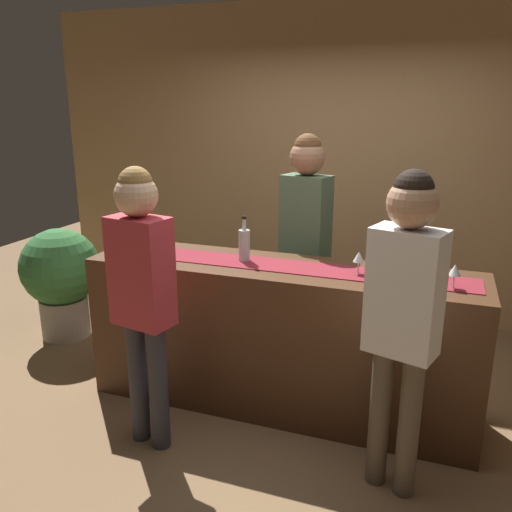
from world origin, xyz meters
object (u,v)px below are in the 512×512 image
object	(u,v)px
customer_sipping	(404,303)
customer_browsing	(142,282)
wine_glass_near_customer	(455,271)
wine_glass_mid_counter	(359,257)
wine_bottle_clear	(244,244)
potted_plant_tall	(61,276)
wine_bottle_amber	(409,260)
bartender	(305,227)

from	to	relation	value
customer_sipping	customer_browsing	size ratio (longest dim) A/B	1.02
wine_glass_near_customer	customer_browsing	world-z (taller)	customer_browsing
wine_glass_near_customer	customer_sipping	distance (m)	0.55
customer_sipping	wine_glass_near_customer	bearing A→B (deg)	81.86
wine_glass_mid_counter	customer_sipping	size ratio (longest dim) A/B	0.08
customer_browsing	wine_bottle_clear	bearing A→B (deg)	74.53
wine_bottle_clear	wine_glass_near_customer	distance (m)	1.30
wine_glass_near_customer	potted_plant_tall	xyz separation A→B (m)	(-3.14, 0.48, -0.54)
wine_bottle_clear	wine_glass_mid_counter	size ratio (longest dim) A/B	2.10
wine_bottle_amber	customer_browsing	world-z (taller)	customer_browsing
wine_bottle_amber	customer_sipping	world-z (taller)	customer_sipping
potted_plant_tall	wine_bottle_clear	bearing A→B (deg)	-11.60
customer_sipping	potted_plant_tall	distance (m)	3.11
potted_plant_tall	wine_glass_mid_counter	bearing A→B (deg)	-8.77
bartender	customer_browsing	xyz separation A→B (m)	(-0.62, -1.25, -0.09)
wine_bottle_clear	potted_plant_tall	xyz separation A→B (m)	(-1.85, 0.38, -0.54)
customer_browsing	potted_plant_tall	xyz separation A→B (m)	(-1.50, 1.07, -0.47)
bartender	wine_glass_mid_counter	bearing A→B (deg)	144.12
wine_bottle_clear	potted_plant_tall	distance (m)	1.96
wine_bottle_amber	bartender	xyz separation A→B (m)	(-0.77, 0.56, 0.02)
wine_bottle_amber	wine_bottle_clear	bearing A→B (deg)	179.99
wine_bottle_clear	bartender	xyz separation A→B (m)	(0.27, 0.56, 0.02)
wine_bottle_clear	customer_browsing	bearing A→B (deg)	-116.66
wine_bottle_amber	wine_bottle_clear	xyz separation A→B (m)	(-1.04, 0.00, 0.00)
wine_glass_near_customer	wine_glass_mid_counter	xyz separation A→B (m)	(-0.54, 0.08, 0.00)
customer_sipping	potted_plant_tall	bearing A→B (deg)	178.08
wine_glass_near_customer	potted_plant_tall	bearing A→B (deg)	171.28
wine_bottle_amber	wine_bottle_clear	distance (m)	1.04
wine_bottle_amber	wine_glass_near_customer	bearing A→B (deg)	-21.91
wine_bottle_clear	customer_browsing	world-z (taller)	customer_browsing
bartender	wine_glass_near_customer	bearing A→B (deg)	161.56
wine_glass_near_customer	customer_browsing	bearing A→B (deg)	-160.20
wine_bottle_amber	potted_plant_tall	world-z (taller)	wine_bottle_amber
wine_bottle_amber	wine_glass_mid_counter	size ratio (longest dim) A/B	2.10
customer_sipping	customer_browsing	bearing A→B (deg)	-159.53
wine_bottle_amber	wine_glass_mid_counter	distance (m)	0.29
customer_browsing	wine_glass_mid_counter	bearing A→B (deg)	42.69
wine_bottle_amber	bartender	world-z (taller)	bartender
wine_bottle_clear	customer_browsing	size ratio (longest dim) A/B	0.18
bartender	customer_sipping	bearing A→B (deg)	138.78
bartender	customer_sipping	world-z (taller)	bartender
wine_bottle_amber	wine_glass_near_customer	size ratio (longest dim) A/B	2.10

